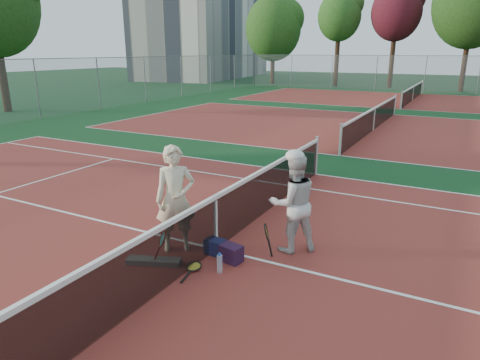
% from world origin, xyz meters
% --- Properties ---
extents(ground, '(130.00, 130.00, 0.00)m').
position_xyz_m(ground, '(0.00, 0.00, 0.00)').
color(ground, '#0E3617').
rests_on(ground, ground).
extents(court_main, '(23.77, 10.97, 0.01)m').
position_xyz_m(court_main, '(0.00, 0.00, 0.00)').
color(court_main, maroon).
rests_on(court_main, ground).
extents(court_far_a, '(23.77, 10.97, 0.01)m').
position_xyz_m(court_far_a, '(0.00, 13.50, 0.00)').
color(court_far_a, maroon).
rests_on(court_far_a, ground).
extents(court_far_b, '(23.77, 10.97, 0.01)m').
position_xyz_m(court_far_b, '(0.00, 27.00, 0.00)').
color(court_far_b, maroon).
rests_on(court_far_b, ground).
extents(net_main, '(0.10, 10.98, 1.02)m').
position_xyz_m(net_main, '(0.00, 0.00, 0.51)').
color(net_main, black).
rests_on(net_main, ground).
extents(net_far_a, '(0.10, 10.98, 1.02)m').
position_xyz_m(net_far_a, '(0.00, 13.50, 0.51)').
color(net_far_a, black).
rests_on(net_far_a, ground).
extents(net_far_b, '(0.10, 10.98, 1.02)m').
position_xyz_m(net_far_b, '(0.00, 27.00, 0.51)').
color(net_far_b, black).
rests_on(net_far_b, ground).
extents(fence_back, '(32.00, 0.06, 3.00)m').
position_xyz_m(fence_back, '(0.00, 34.00, 1.50)').
color(fence_back, slate).
rests_on(fence_back, ground).
extents(apartment_block, '(12.96, 23.18, 15.00)m').
position_xyz_m(apartment_block, '(-28.00, 44.00, 7.50)').
color(apartment_block, beige).
rests_on(apartment_block, ground).
extents(player_a, '(0.81, 0.78, 1.88)m').
position_xyz_m(player_a, '(-0.63, -0.29, 0.94)').
color(player_a, beige).
rests_on(player_a, ground).
extents(player_b, '(1.08, 1.06, 1.75)m').
position_xyz_m(player_b, '(1.18, 0.62, 0.88)').
color(player_b, silver).
rests_on(player_b, ground).
extents(racket_red, '(0.38, 0.38, 0.56)m').
position_xyz_m(racket_red, '(-0.51, -0.84, 0.28)').
color(racket_red, maroon).
rests_on(racket_red, ground).
extents(racket_black_held, '(0.25, 0.31, 0.59)m').
position_xyz_m(racket_black_held, '(0.89, 0.17, 0.30)').
color(racket_black_held, black).
rests_on(racket_black_held, ground).
extents(racket_spare, '(0.36, 0.63, 0.08)m').
position_xyz_m(racket_spare, '(0.06, -0.80, 0.04)').
color(racket_spare, black).
rests_on(racket_spare, ground).
extents(sports_bag_navy, '(0.35, 0.25, 0.27)m').
position_xyz_m(sports_bag_navy, '(0.08, -0.16, 0.13)').
color(sports_bag_navy, black).
rests_on(sports_bag_navy, ground).
extents(sports_bag_purple, '(0.40, 0.31, 0.29)m').
position_xyz_m(sports_bag_purple, '(0.46, -0.27, 0.15)').
color(sports_bag_purple, black).
rests_on(sports_bag_purple, ground).
extents(net_cover_canvas, '(0.91, 0.53, 0.09)m').
position_xyz_m(net_cover_canvas, '(-0.63, -0.95, 0.05)').
color(net_cover_canvas, '#5F5C56').
rests_on(net_cover_canvas, ground).
extents(water_bottle, '(0.09, 0.09, 0.30)m').
position_xyz_m(water_bottle, '(0.48, -0.68, 0.15)').
color(water_bottle, '#C6E2FA').
rests_on(water_bottle, ground).
extents(tree_back_0, '(5.72, 5.72, 8.89)m').
position_xyz_m(tree_back_0, '(-15.28, 36.88, 5.59)').
color(tree_back_0, '#382314').
rests_on(tree_back_0, ground).
extents(tree_back_1, '(4.10, 4.10, 8.93)m').
position_xyz_m(tree_back_1, '(-8.52, 37.17, 6.53)').
color(tree_back_1, '#382314').
rests_on(tree_back_1, ground).
extents(tree_back_maroon, '(4.48, 4.48, 9.33)m').
position_xyz_m(tree_back_maroon, '(-3.35, 37.42, 6.72)').
color(tree_back_maroon, '#382314').
rests_on(tree_back_maroon, ground).
extents(tree_back_3, '(6.36, 6.36, 10.80)m').
position_xyz_m(tree_back_3, '(2.77, 36.49, 7.13)').
color(tree_back_3, '#382314').
rests_on(tree_back_3, ground).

